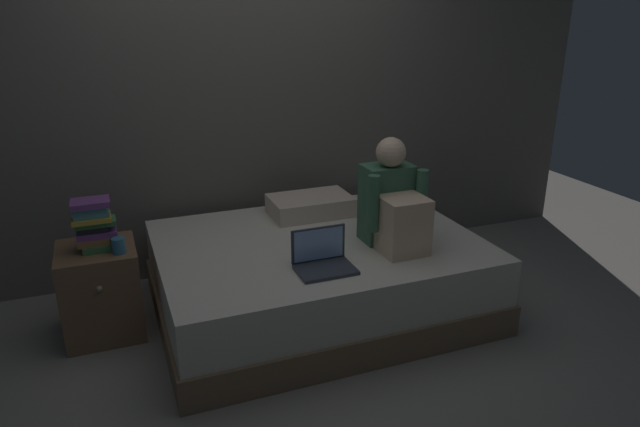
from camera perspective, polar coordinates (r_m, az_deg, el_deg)
The scene contains 9 objects.
ground_plane at distance 3.50m, azimuth -1.56°, elevation -12.24°, with size 8.00×8.00×0.00m, color gray.
wall_back at distance 4.15m, azimuth -7.51°, elevation 12.67°, with size 5.60×0.10×2.70m, color #605B56.
bed at distance 3.69m, azimuth -0.24°, elevation -6.14°, with size 2.00×1.50×0.49m.
nightstand at distance 3.66m, azimuth -20.97°, elevation -7.22°, with size 0.44×0.46×0.55m.
person_sitting at distance 3.46m, azimuth 7.32°, elevation 0.77°, with size 0.39×0.44×0.66m.
laptop at distance 3.19m, azimuth 0.26°, elevation -4.57°, with size 0.32×0.23×0.22m.
pillow at distance 4.00m, azimuth -0.95°, elevation 0.82°, with size 0.56×0.36×0.13m, color beige.
book_stack at distance 3.48m, azimuth -21.64°, elevation -1.00°, with size 0.23×0.16×0.30m.
mug at distance 3.42m, azimuth -19.41°, elevation -3.03°, with size 0.08×0.08×0.09m, color teal.
Camera 1 is at (-0.99, -2.79, 1.87)m, focal length 32.12 mm.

